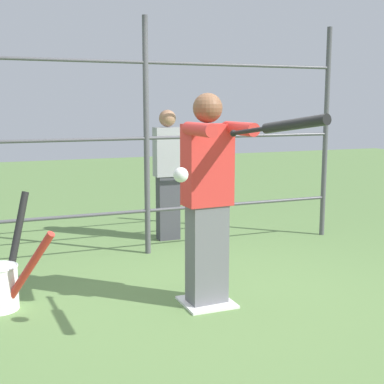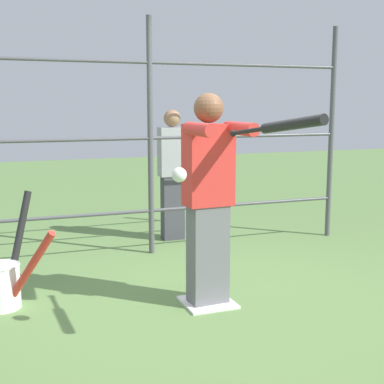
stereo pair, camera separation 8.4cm
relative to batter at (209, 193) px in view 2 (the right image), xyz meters
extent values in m
plane|color=#608447|center=(0.00, -0.02, -0.91)|extent=(24.00, 24.00, 0.00)
cube|color=white|center=(0.00, -0.02, -0.90)|extent=(0.40, 0.40, 0.02)
cylinder|color=#4C4C51|center=(-2.25, -1.62, 0.34)|extent=(0.06, 0.06, 2.49)
cylinder|color=#4C4C51|center=(0.00, -1.62, 0.34)|extent=(0.06, 0.06, 2.49)
cylinder|color=#4C4C51|center=(0.00, -1.62, -0.44)|extent=(4.50, 0.04, 0.04)
cylinder|color=#4C4C51|center=(0.00, -1.62, 0.34)|extent=(4.50, 0.04, 0.04)
cylinder|color=#4C4C51|center=(0.00, -1.62, 1.11)|extent=(4.50, 0.04, 0.04)
cube|color=slate|center=(0.00, -0.02, -0.50)|extent=(0.31, 0.21, 0.81)
cube|color=red|center=(0.00, -0.02, 0.22)|extent=(0.38, 0.23, 0.63)
sphere|color=brown|center=(0.00, -0.02, 0.66)|extent=(0.23, 0.23, 0.23)
cylinder|color=red|center=(-0.17, 0.20, 0.51)|extent=(0.10, 0.45, 0.10)
cylinder|color=red|center=(0.17, 0.22, 0.51)|extent=(0.10, 0.45, 0.10)
sphere|color=black|center=(0.00, 0.43, 0.49)|extent=(0.05, 0.05, 0.05)
cylinder|color=black|center=(-0.03, 0.61, 0.51)|extent=(0.08, 0.36, 0.08)
cylinder|color=black|center=(-0.10, 1.05, 0.57)|extent=(0.15, 0.54, 0.14)
sphere|color=white|center=(0.47, 0.64, 0.25)|extent=(0.10, 0.10, 0.10)
cylinder|color=white|center=(1.57, -0.50, -0.73)|extent=(0.31, 0.31, 0.35)
cylinder|color=black|center=(1.41, -0.67, -0.45)|extent=(0.30, 0.32, 0.86)
cylinder|color=red|center=(1.36, -0.29, -0.56)|extent=(0.41, 0.41, 0.66)
cube|color=#3F3F47|center=(-0.41, -2.12, -0.53)|extent=(0.25, 0.16, 0.76)
cube|color=#99999E|center=(-0.41, -2.12, 0.14)|extent=(0.32, 0.17, 0.57)
sphere|color=#9E7051|center=(-0.41, -2.12, 0.53)|extent=(0.20, 0.20, 0.20)
camera|label=1|loc=(1.65, 3.77, 0.68)|focal=50.00mm
camera|label=2|loc=(1.57, 3.80, 0.68)|focal=50.00mm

